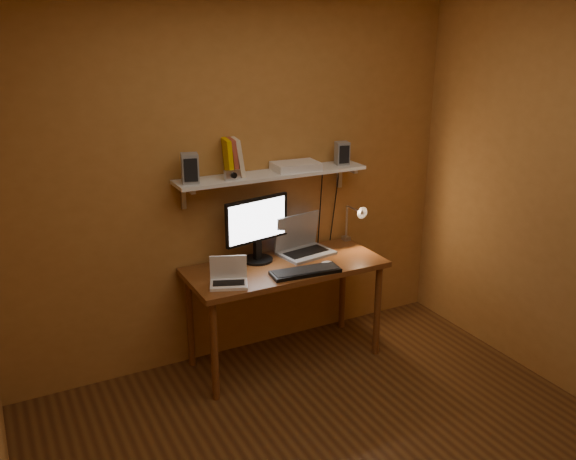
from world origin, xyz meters
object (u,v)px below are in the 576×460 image
laptop (302,243)px  desk (285,276)px  speaker_right (342,153)px  speaker_left (190,168)px  mouse (327,263)px  desk_lamp (355,219)px  wall_shelf (272,175)px  router (296,166)px  monitor (257,226)px  netbook (229,276)px  keyboard (305,272)px  shelf_camera (232,175)px

laptop → desk: bearing=-152.9°
laptop → speaker_right: size_ratio=2.50×
speaker_left → speaker_right: 1.17m
mouse → desk_lamp: size_ratio=0.24×
desk → wall_shelf: 0.72m
router → monitor: bearing=-174.4°
monitor → speaker_right: 0.84m
router → desk: bearing=-133.6°
speaker_left → netbook: bearing=-54.3°
wall_shelf → monitor: size_ratio=2.74×
wall_shelf → speaker_left: (-0.60, -0.01, 0.11)m
laptop → router: bearing=128.9°
keyboard → shelf_camera: (-0.38, 0.33, 0.65)m
desk → speaker_left: (-0.60, 0.18, 0.81)m
wall_shelf → netbook: (-0.48, -0.32, -0.56)m
netbook → speaker_right: bearing=38.4°
wall_shelf → keyboard: size_ratio=2.92×
router → shelf_camera: bearing=-173.0°
speaker_right → desk_lamp: bearing=-20.9°
netbook → keyboard: netbook is taller
desk_lamp → wall_shelf: bearing=174.1°
netbook → mouse: size_ratio=3.23×
wall_shelf → laptop: bearing=-8.3°
speaker_left → router: speaker_left is taller
keyboard → desk_lamp: 0.72m
monitor → keyboard: bearing=-73.7°
desk_lamp → speaker_right: bearing=146.1°
shelf_camera → desk_lamp: bearing=-0.3°
desk → shelf_camera: size_ratio=12.26×
speaker_left → laptop: bearing=12.3°
desk_lamp → shelf_camera: (-0.99, 0.01, 0.45)m
netbook → desk_lamp: desk_lamp is taller
netbook → desk_lamp: 1.18m
shelf_camera → speaker_left: bearing=170.1°
monitor → mouse: size_ratio=5.74×
laptop → speaker_left: (-0.82, 0.02, 0.65)m
keyboard → speaker_right: (0.52, 0.39, 0.70)m
wall_shelf → mouse: size_ratio=15.73×
keyboard → mouse: mouse is taller
mouse → router: router is taller
monitor → router: 0.51m
desk → keyboard: keyboard is taller
wall_shelf → shelf_camera: shelf_camera is taller
shelf_camera → monitor: bearing=9.4°
shelf_camera → router: (0.51, 0.06, -0.01)m
shelf_camera → router: bearing=7.0°
laptop → router: (-0.04, 0.03, 0.58)m
wall_shelf → mouse: 0.73m
monitor → laptop: (0.36, -0.00, -0.19)m
speaker_right → keyboard: bearing=-130.0°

